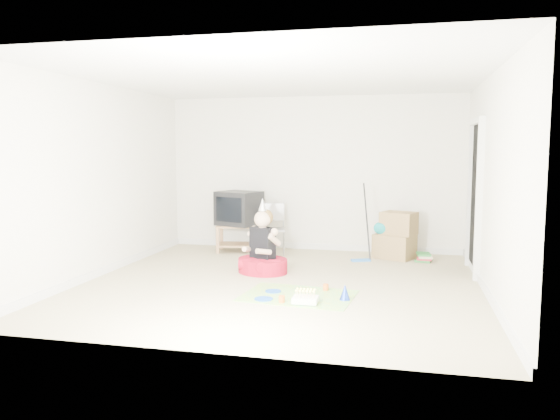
% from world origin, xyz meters
% --- Properties ---
extents(ground, '(5.00, 5.00, 0.00)m').
position_xyz_m(ground, '(0.00, 0.00, 0.00)').
color(ground, tan).
rests_on(ground, ground).
extents(doorway_recess, '(0.02, 0.90, 2.05)m').
position_xyz_m(doorway_recess, '(2.48, 1.20, 1.02)').
color(doorway_recess, black).
rests_on(doorway_recess, ground).
extents(tv_stand, '(0.79, 0.57, 0.45)m').
position_xyz_m(tv_stand, '(-1.16, 1.99, 0.27)').
color(tv_stand, olive).
rests_on(tv_stand, ground).
extents(crt_tv, '(0.81, 0.74, 0.56)m').
position_xyz_m(crt_tv, '(-1.16, 1.99, 0.73)').
color(crt_tv, black).
rests_on(crt_tv, tv_stand).
extents(folding_chair, '(0.46, 0.44, 0.85)m').
position_xyz_m(folding_chair, '(-0.55, 1.88, 0.41)').
color(folding_chair, gray).
rests_on(folding_chair, ground).
extents(cardboard_boxes, '(0.72, 0.64, 0.73)m').
position_xyz_m(cardboard_boxes, '(1.40, 2.00, 0.35)').
color(cardboard_boxes, olive).
rests_on(cardboard_boxes, ground).
extents(floor_mop, '(0.31, 0.38, 1.19)m').
position_xyz_m(floor_mop, '(0.89, 1.64, 0.26)').
color(floor_mop, blue).
rests_on(floor_mop, ground).
extents(book_pile, '(0.29, 0.34, 0.13)m').
position_xyz_m(book_pile, '(1.85, 1.86, 0.06)').
color(book_pile, '#287A30').
rests_on(book_pile, ground).
extents(seated_woman, '(0.96, 0.96, 1.04)m').
position_xyz_m(seated_woman, '(-0.38, 0.54, 0.23)').
color(seated_woman, '#A80F25').
rests_on(seated_woman, ground).
extents(party_mat, '(1.37, 1.05, 0.01)m').
position_xyz_m(party_mat, '(0.34, -0.55, 0.00)').
color(party_mat, '#FE35AA').
rests_on(party_mat, ground).
extents(birthday_cake, '(0.28, 0.22, 0.14)m').
position_xyz_m(birthday_cake, '(0.48, -0.86, 0.04)').
color(birthday_cake, white).
rests_on(birthday_cake, party_mat).
extents(blue_plate_near, '(0.24, 0.24, 0.01)m').
position_xyz_m(blue_plate_near, '(0.01, -0.45, 0.01)').
color(blue_plate_near, '#164FB5').
rests_on(blue_plate_near, party_mat).
extents(blue_plate_far, '(0.23, 0.23, 0.01)m').
position_xyz_m(blue_plate_far, '(-0.01, -0.81, 0.01)').
color(blue_plate_far, '#164FB5').
rests_on(blue_plate_far, party_mat).
extents(orange_cup_near, '(0.08, 0.08, 0.08)m').
position_xyz_m(orange_cup_near, '(0.62, -0.24, 0.04)').
color(orange_cup_near, orange).
rests_on(orange_cup_near, party_mat).
extents(orange_cup_far, '(0.08, 0.08, 0.08)m').
position_xyz_m(orange_cup_far, '(0.21, -0.89, 0.04)').
color(orange_cup_far, orange).
rests_on(orange_cup_far, party_mat).
extents(blue_party_hat, '(0.14, 0.14, 0.18)m').
position_xyz_m(blue_party_hat, '(0.89, -0.62, 0.09)').
color(blue_party_hat, '#1939B3').
rests_on(blue_party_hat, party_mat).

